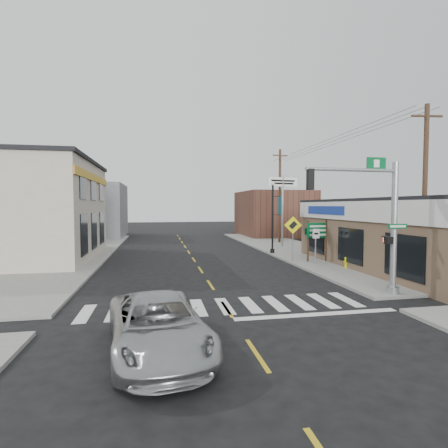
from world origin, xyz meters
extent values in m
plane|color=black|center=(0.00, 0.00, 0.00)|extent=(140.00, 140.00, 0.00)
cube|color=gray|center=(9.00, 13.00, 0.07)|extent=(6.00, 38.00, 0.13)
cube|color=gray|center=(-9.00, 13.00, 0.07)|extent=(6.00, 38.00, 0.13)
cube|color=gold|center=(0.00, 8.00, 0.01)|extent=(0.12, 56.00, 0.01)
cube|color=silver|center=(0.00, 0.40, 0.01)|extent=(11.00, 2.20, 0.01)
cube|color=brown|center=(14.50, 6.00, 2.00)|extent=(12.00, 14.00, 4.00)
cube|color=beige|center=(-13.00, 14.00, 3.40)|extent=(12.00, 12.00, 6.80)
cube|color=brown|center=(12.00, 30.00, 2.80)|extent=(8.00, 10.00, 5.60)
cube|color=slate|center=(-11.00, 32.00, 3.20)|extent=(9.00, 10.00, 6.40)
imported|color=#A3A5A8|center=(-2.48, -3.35, 0.71)|extent=(3.02, 5.38, 1.42)
cylinder|color=gray|center=(7.20, 0.50, 2.87)|extent=(0.26, 0.26, 5.47)
cylinder|color=gray|center=(5.19, 0.50, 5.24)|extent=(4.01, 0.15, 0.15)
cube|color=black|center=(3.39, 0.50, 4.83)|extent=(0.26, 0.20, 0.82)
cube|color=#034F23|center=(7.20, 0.28, 2.96)|extent=(0.87, 0.04, 0.20)
cube|color=#034F23|center=(6.29, 0.50, 5.51)|extent=(0.87, 0.05, 0.50)
cube|color=black|center=(6.95, 0.45, 2.36)|extent=(0.29, 0.24, 0.29)
cube|color=#453020|center=(7.21, 8.95, 1.50)|extent=(0.10, 0.10, 2.74)
cube|color=#453020|center=(8.49, 8.95, 1.50)|extent=(0.10, 0.10, 2.74)
cube|color=#05552C|center=(7.85, 8.89, 2.19)|extent=(1.57, 0.05, 0.98)
cylinder|color=#EAEB00|center=(8.50, 6.41, 0.39)|extent=(0.19, 0.19, 0.52)
sphere|color=#EAEB00|center=(8.50, 6.41, 0.68)|extent=(0.20, 0.20, 0.20)
cylinder|color=gray|center=(6.30, 9.32, 1.49)|extent=(0.07, 0.07, 2.72)
cube|color=#E5DE03|center=(6.30, 9.29, 2.52)|extent=(1.15, 0.03, 1.15)
cylinder|color=black|center=(6.30, 13.47, 2.79)|extent=(0.14, 0.14, 5.32)
sphere|color=silver|center=(6.30, 13.47, 5.50)|extent=(0.29, 0.29, 0.29)
cube|color=#094A56|center=(6.86, 13.47, 3.81)|extent=(0.02, 0.56, 1.43)
cylinder|color=gray|center=(8.61, 17.58, 3.37)|extent=(0.19, 0.19, 6.49)
cube|color=white|center=(8.61, 17.58, 5.93)|extent=(3.05, 0.18, 0.81)
cylinder|color=black|center=(10.11, 6.06, 1.60)|extent=(0.18, 0.18, 2.93)
ellipsoid|color=#153612|center=(9.47, 4.69, 0.65)|extent=(1.38, 1.38, 1.04)
ellipsoid|color=black|center=(10.01, 7.51, 0.52)|extent=(1.04, 1.04, 0.78)
cylinder|color=#412F21|center=(9.40, 1.43, 4.23)|extent=(0.21, 0.21, 8.21)
cube|color=#412F21|center=(9.40, 1.43, 7.80)|extent=(1.43, 0.09, 0.09)
cylinder|color=#3D2C1A|center=(9.50, 20.78, 4.75)|extent=(0.24, 0.24, 9.24)
cube|color=#3D2C1A|center=(9.50, 20.78, 8.77)|extent=(1.61, 0.10, 0.10)
camera|label=1|loc=(-2.45, -12.40, 3.80)|focal=28.00mm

